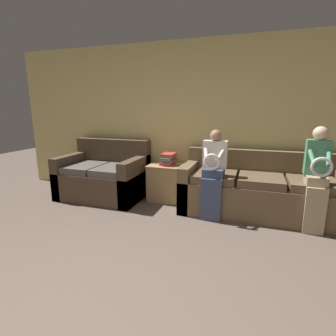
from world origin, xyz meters
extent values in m
cube|color=#DBCC7F|center=(0.00, 3.22, 1.27)|extent=(6.61, 0.06, 2.55)
cube|color=brown|center=(1.15, 2.71, 0.24)|extent=(2.22, 0.86, 0.48)
cube|color=brown|center=(1.15, 3.04, 0.68)|extent=(2.22, 0.20, 0.41)
cube|color=brown|center=(0.12, 2.71, 0.34)|extent=(0.16, 0.86, 0.68)
cube|color=brown|center=(0.52, 2.61, 0.53)|extent=(0.59, 0.62, 0.11)
cube|color=brown|center=(1.15, 2.61, 0.53)|extent=(0.59, 0.62, 0.11)
cube|color=brown|center=(1.78, 2.61, 0.53)|extent=(0.59, 0.62, 0.11)
cube|color=#473828|center=(-1.38, 2.65, 0.23)|extent=(1.38, 0.94, 0.46)
cube|color=#473828|center=(-1.38, 3.03, 0.71)|extent=(1.38, 0.20, 0.50)
cube|color=#473828|center=(-1.98, 2.65, 0.36)|extent=(0.16, 0.94, 0.71)
cube|color=#473828|center=(-0.77, 2.65, 0.36)|extent=(0.16, 0.94, 0.71)
cube|color=#514C47|center=(-1.64, 2.55, 0.52)|extent=(0.50, 0.70, 0.11)
cube|color=#514C47|center=(-1.11, 2.55, 0.52)|extent=(0.50, 0.70, 0.11)
cube|color=#384260|center=(0.53, 2.28, 0.29)|extent=(0.28, 0.10, 0.59)
cube|color=#384260|center=(0.53, 2.42, 0.64)|extent=(0.28, 0.28, 0.11)
cube|color=silver|center=(0.53, 2.49, 0.88)|extent=(0.33, 0.14, 0.37)
sphere|color=#A37A5B|center=(0.53, 2.49, 1.14)|extent=(0.16, 0.16, 0.16)
torus|color=white|center=(0.53, 2.22, 0.83)|extent=(0.22, 0.04, 0.22)
cylinder|color=silver|center=(0.43, 2.36, 0.91)|extent=(0.13, 0.31, 0.21)
cylinder|color=silver|center=(0.63, 2.36, 0.91)|extent=(0.13, 0.31, 0.21)
cube|color=tan|center=(1.77, 2.28, 0.29)|extent=(0.23, 0.10, 0.59)
cube|color=tan|center=(1.77, 2.42, 0.64)|extent=(0.23, 0.28, 0.11)
cube|color=#4C8E66|center=(1.77, 2.49, 0.91)|extent=(0.27, 0.14, 0.43)
sphere|color=beige|center=(1.77, 2.49, 1.20)|extent=(0.17, 0.17, 0.17)
torus|color=silver|center=(1.77, 2.22, 0.85)|extent=(0.23, 0.04, 0.23)
cylinder|color=#4C8E66|center=(1.68, 2.36, 0.94)|extent=(0.10, 0.31, 0.24)
cylinder|color=#4C8E66|center=(1.86, 2.36, 0.94)|extent=(0.10, 0.31, 0.24)
cube|color=#9E7A51|center=(-0.29, 2.90, 0.30)|extent=(0.57, 0.52, 0.60)
cube|color=tan|center=(-0.29, 2.90, 0.59)|extent=(0.59, 0.54, 0.02)
cube|color=#BC3833|center=(-0.30, 2.90, 0.62)|extent=(0.19, 0.27, 0.05)
cube|color=#7A4284|center=(-0.28, 2.90, 0.67)|extent=(0.19, 0.25, 0.04)
cube|color=#3D8451|center=(-0.29, 2.89, 0.71)|extent=(0.17, 0.31, 0.04)
cube|color=#BC3833|center=(-0.28, 2.90, 0.75)|extent=(0.20, 0.28, 0.06)
camera|label=1|loc=(1.03, -1.08, 1.50)|focal=28.00mm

